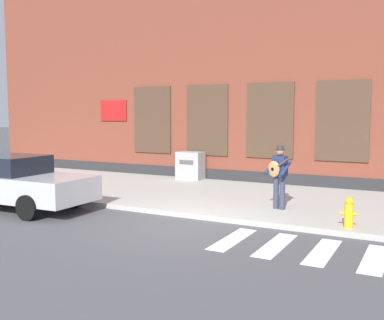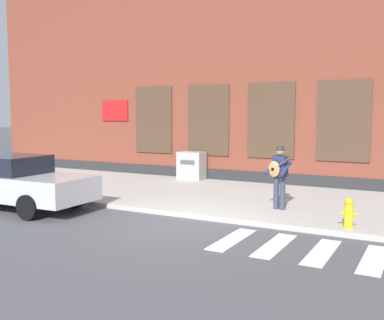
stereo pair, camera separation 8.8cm
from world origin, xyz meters
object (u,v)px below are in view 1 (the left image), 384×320
(utility_box, at_px, (190,166))
(fire_hydrant, at_px, (349,213))
(red_car, at_px, (16,182))
(busker, at_px, (279,173))

(utility_box, distance_m, fire_hydrant, 8.57)
(red_car, relative_size, utility_box, 4.24)
(busker, distance_m, fire_hydrant, 2.46)
(utility_box, height_order, fire_hydrant, utility_box)
(red_car, xyz_separation_m, utility_box, (2.04, 6.78, -0.08))
(busker, relative_size, fire_hydrant, 2.46)
(red_car, height_order, busker, busker)
(busker, bearing_deg, red_car, -157.42)
(red_car, distance_m, busker, 7.43)
(busker, height_order, utility_box, busker)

